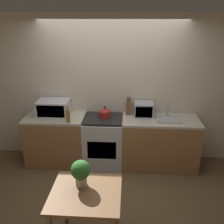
{
  "coord_description": "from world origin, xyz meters",
  "views": [
    {
      "loc": [
        0.28,
        -3.13,
        2.56
      ],
      "look_at": [
        0.02,
        0.73,
        1.05
      ],
      "focal_mm": 40.0,
      "sensor_mm": 36.0,
      "label": 1
    }
  ],
  "objects": [
    {
      "name": "kettle",
      "position": [
        -0.11,
        0.88,
        0.98
      ],
      "size": [
        0.21,
        0.21,
        0.2
      ],
      "color": "maroon",
      "rests_on": "stove_range"
    },
    {
      "name": "microwave",
      "position": [
        -1.02,
        0.92,
        1.03
      ],
      "size": [
        0.54,
        0.4,
        0.27
      ],
      "color": "silver",
      "rests_on": "counter_left_run"
    },
    {
      "name": "wall_back",
      "position": [
        0.0,
        1.17,
        1.3
      ],
      "size": [
        10.0,
        0.06,
        2.6
      ],
      "color": "beige",
      "rests_on": "ground_plane"
    },
    {
      "name": "bottle",
      "position": [
        -0.69,
        0.61,
        1.01
      ],
      "size": [
        0.07,
        0.07,
        0.29
      ],
      "color": "olive",
      "rests_on": "counter_left_run"
    },
    {
      "name": "ground_plane",
      "position": [
        0.0,
        0.0,
        0.0
      ],
      "size": [
        16.0,
        16.0,
        0.0
      ],
      "primitive_type": "plane",
      "color": "brown"
    },
    {
      "name": "counter_right_run",
      "position": [
        0.86,
        0.83,
        0.45
      ],
      "size": [
        1.31,
        0.62,
        0.9
      ],
      "color": "olive",
      "rests_on": "ground_plane"
    },
    {
      "name": "stove_range",
      "position": [
        -0.14,
        0.83,
        0.45
      ],
      "size": [
        0.68,
        0.62,
        0.9
      ],
      "color": "silver",
      "rests_on": "ground_plane"
    },
    {
      "name": "counter_left_run",
      "position": [
        -0.99,
        0.83,
        0.45
      ],
      "size": [
        1.04,
        0.62,
        0.9
      ],
      "color": "olive",
      "rests_on": "ground_plane"
    },
    {
      "name": "potted_plant",
      "position": [
        -0.22,
        -0.81,
        0.93
      ],
      "size": [
        0.22,
        0.22,
        0.31
      ],
      "color": "beige",
      "rests_on": "dining_table"
    },
    {
      "name": "knife_block",
      "position": [
        0.3,
        1.02,
        1.03
      ],
      "size": [
        0.1,
        0.07,
        0.33
      ],
      "color": "brown",
      "rests_on": "counter_right_run"
    },
    {
      "name": "toaster_oven",
      "position": [
        0.56,
        0.97,
        1.02
      ],
      "size": [
        0.32,
        0.29,
        0.24
      ],
      "color": "#999BA0",
      "rests_on": "counter_right_run"
    },
    {
      "name": "dining_table",
      "position": [
        -0.16,
        -0.93,
        0.64
      ],
      "size": [
        0.77,
        0.72,
        0.75
      ],
      "color": "brown",
      "rests_on": "ground_plane"
    },
    {
      "name": "sink_basin",
      "position": [
        0.98,
        0.84,
        0.92
      ],
      "size": [
        0.41,
        0.36,
        0.24
      ],
      "color": "#999BA0",
      "rests_on": "counter_right_run"
    }
  ]
}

